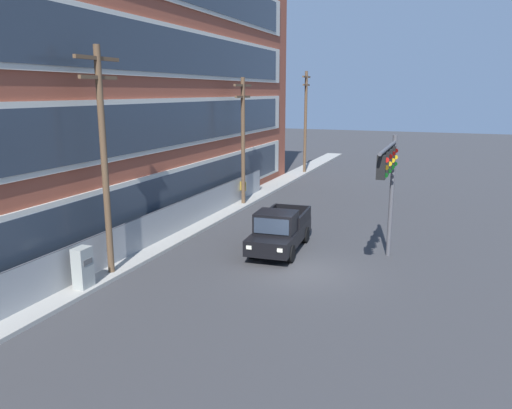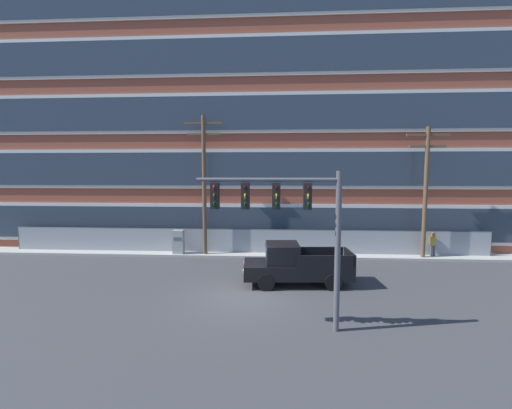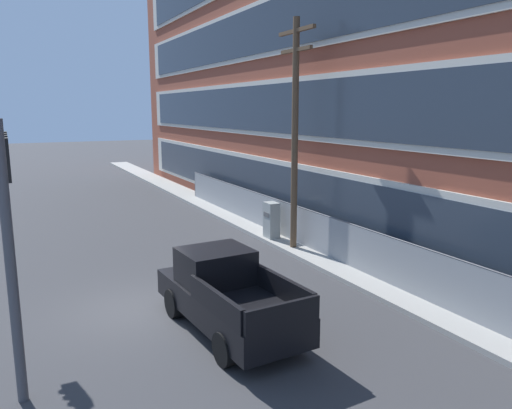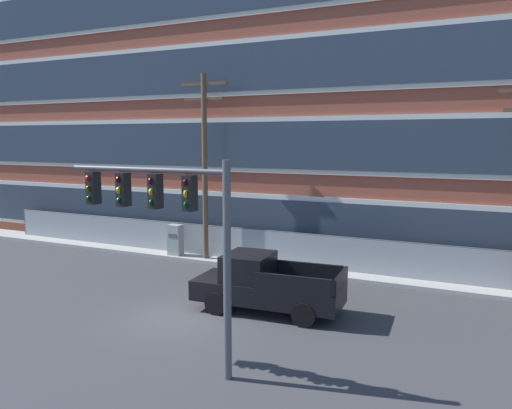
# 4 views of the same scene
# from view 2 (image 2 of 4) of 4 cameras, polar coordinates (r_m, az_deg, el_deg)

# --- Properties ---
(ground_plane) EXTENTS (160.00, 160.00, 0.00)m
(ground_plane) POSITION_cam_2_polar(r_m,az_deg,el_deg) (15.70, -2.04, -15.08)
(ground_plane) COLOR #38383A
(sidewalk_building_side) EXTENTS (80.00, 1.72, 0.16)m
(sidewalk_building_side) POSITION_cam_2_polar(r_m,az_deg,el_deg) (22.90, -0.18, -8.29)
(sidewalk_building_side) COLOR #9E9B93
(sidewalk_building_side) RESTS_ON ground
(brick_mill_building) EXTENTS (52.85, 12.05, 18.88)m
(brick_mill_building) POSITION_cam_2_polar(r_m,az_deg,el_deg) (29.39, -5.15, 13.09)
(brick_mill_building) COLOR brown
(brick_mill_building) RESTS_ON ground
(chain_link_fence) EXTENTS (31.66, 0.06, 1.72)m
(chain_link_fence) POSITION_cam_2_polar(r_m,az_deg,el_deg) (22.96, -1.88, -6.22)
(chain_link_fence) COLOR gray
(chain_link_fence) RESTS_ON ground
(traffic_signal_mast) EXTENTS (4.93, 0.43, 5.54)m
(traffic_signal_mast) POSITION_cam_2_polar(r_m,az_deg,el_deg) (11.66, 5.32, -1.39)
(traffic_signal_mast) COLOR #4C4C51
(traffic_signal_mast) RESTS_ON ground
(pickup_truck_black) EXTENTS (5.37, 2.32, 2.03)m
(pickup_truck_black) POSITION_cam_2_polar(r_m,az_deg,el_deg) (17.12, 6.47, -10.02)
(pickup_truck_black) COLOR black
(pickup_truck_black) RESTS_ON ground
(utility_pole_near_corner) EXTENTS (2.49, 0.26, 9.11)m
(utility_pole_near_corner) POSITION_cam_2_polar(r_m,az_deg,el_deg) (22.37, -8.64, 4.14)
(utility_pole_near_corner) COLOR brown
(utility_pole_near_corner) RESTS_ON ground
(utility_pole_midblock) EXTENTS (2.58, 0.26, 8.28)m
(utility_pole_midblock) POSITION_cam_2_polar(r_m,az_deg,el_deg) (23.71, 26.45, 2.69)
(utility_pole_midblock) COLOR brown
(utility_pole_midblock) RESTS_ON ground
(electrical_cabinet) EXTENTS (0.69, 0.52, 1.72)m
(electrical_cabinet) POSITION_cam_2_polar(r_m,az_deg,el_deg) (23.19, -12.79, -6.28)
(electrical_cabinet) COLOR #939993
(electrical_cabinet) RESTS_ON ground
(pedestrian_near_cabinet) EXTENTS (0.43, 0.47, 1.69)m
(pedestrian_near_cabinet) POSITION_cam_2_polar(r_m,az_deg,el_deg) (24.71, 27.40, -5.77)
(pedestrian_near_cabinet) COLOR #4C4C51
(pedestrian_near_cabinet) RESTS_ON ground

